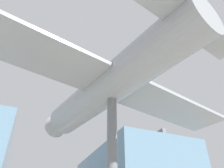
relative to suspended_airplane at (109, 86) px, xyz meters
name	(u,v)px	position (x,y,z in m)	size (l,w,h in m)	color
suspended_airplane	(109,86)	(0.00, 0.00, 0.00)	(15.94, 11.98, 2.73)	#93999E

